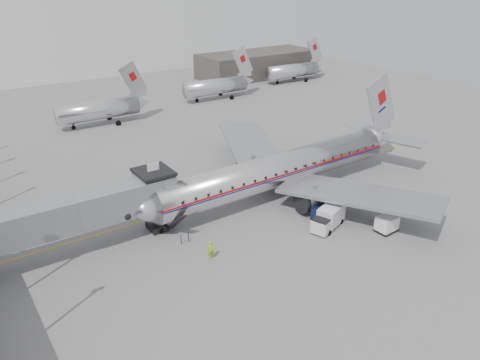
# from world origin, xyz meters

# --- Properties ---
(ground) EXTENTS (160.00, 160.00, 0.00)m
(ground) POSITION_xyz_m (0.00, 0.00, 0.00)
(ground) COLOR slate
(ground) RESTS_ON ground
(hangar) EXTENTS (30.00, 12.00, 6.00)m
(hangar) POSITION_xyz_m (45.00, 60.00, 3.00)
(hangar) COLOR #393533
(hangar) RESTS_ON ground
(apron_line) EXTENTS (60.00, 0.15, 0.01)m
(apron_line) POSITION_xyz_m (3.00, 6.00, 0.01)
(apron_line) COLOR gold
(apron_line) RESTS_ON ground
(jet_bridge) EXTENTS (21.00, 6.20, 7.10)m
(jet_bridge) POSITION_xyz_m (-16.66, 3.67, 4.18)
(jet_bridge) COLOR #5A5C5F
(jet_bridge) RESTS_ON ground
(distant_aircraft_near) EXTENTS (16.39, 3.20, 10.26)m
(distant_aircraft_near) POSITION_xyz_m (-1.79, 42.00, 2.73)
(distant_aircraft_near) COLOR silver
(distant_aircraft_near) RESTS_ON ground
(distant_aircraft_mid) EXTENTS (16.39, 3.20, 10.26)m
(distant_aircraft_mid) POSITION_xyz_m (24.21, 46.00, 2.73)
(distant_aircraft_mid) COLOR silver
(distant_aircraft_mid) RESTS_ON ground
(distant_aircraft_far) EXTENTS (16.39, 3.20, 10.26)m
(distant_aircraft_far) POSITION_xyz_m (48.21, 50.00, 2.73)
(distant_aircraft_far) COLOR silver
(distant_aircraft_far) RESTS_ON ground
(airliner) EXTENTS (39.59, 36.68, 12.52)m
(airliner) POSITION_xyz_m (6.79, 3.02, 3.15)
(airliner) COLOR silver
(airliner) RESTS_ON ground
(service_van) EXTENTS (4.93, 3.23, 2.17)m
(service_van) POSITION_xyz_m (5.46, -6.04, 1.14)
(service_van) COLOR silver
(service_van) RESTS_ON ground
(baggage_cart_navy) EXTENTS (1.98, 1.55, 1.49)m
(baggage_cart_navy) POSITION_xyz_m (6.00, -4.43, 0.79)
(baggage_cart_navy) COLOR #0C1233
(baggage_cart_navy) RESTS_ON ground
(baggage_cart_white) EXTENTS (2.20, 1.70, 1.69)m
(baggage_cart_white) POSITION_xyz_m (9.76, -10.00, 0.90)
(baggage_cart_white) COLOR white
(baggage_cart_white) RESTS_ON ground
(ramp_worker) EXTENTS (0.69, 0.48, 1.81)m
(ramp_worker) POSITION_xyz_m (-7.48, -4.18, 0.91)
(ramp_worker) COLOR #95BD16
(ramp_worker) RESTS_ON ground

